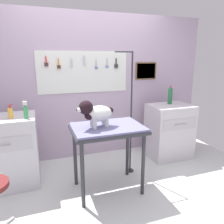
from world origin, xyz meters
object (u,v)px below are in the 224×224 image
(dog, at_px, (95,113))
(soda_bottle, at_px, (170,96))
(grooming_table, at_px, (108,134))
(grooming_arm, at_px, (130,119))
(cabinet_right, at_px, (169,131))
(spray_bottle_short, at_px, (10,113))
(counter_left, at_px, (5,152))

(dog, relative_size, soda_bottle, 1.52)
(grooming_table, bearing_deg, grooming_arm, 35.95)
(dog, bearing_deg, cabinet_right, 22.05)
(cabinet_right, bearing_deg, spray_bottle_short, -177.18)
(spray_bottle_short, bearing_deg, grooming_table, -23.26)
(counter_left, bearing_deg, soda_bottle, 2.75)
(grooming_table, bearing_deg, spray_bottle_short, 156.74)
(grooming_arm, xyz_separation_m, spray_bottle_short, (-1.51, 0.15, 0.18))
(spray_bottle_short, bearing_deg, counter_left, 149.17)
(grooming_table, bearing_deg, counter_left, 155.87)
(dog, distance_m, counter_left, 1.31)
(counter_left, height_order, soda_bottle, soda_bottle)
(grooming_arm, relative_size, spray_bottle_short, 10.00)
(dog, relative_size, counter_left, 0.49)
(grooming_table, bearing_deg, soda_bottle, 27.08)
(grooming_table, distance_m, cabinet_right, 1.42)
(counter_left, bearing_deg, spray_bottle_short, -30.83)
(grooming_table, xyz_separation_m, cabinet_right, (1.26, 0.58, -0.30))
(grooming_table, xyz_separation_m, soda_bottle, (1.29, 0.66, 0.28))
(grooming_table, distance_m, grooming_arm, 0.54)
(cabinet_right, height_order, soda_bottle, soda_bottle)
(dog, xyz_separation_m, soda_bottle, (1.44, 0.65, 0.01))
(grooming_arm, height_order, soda_bottle, grooming_arm)
(counter_left, distance_m, cabinet_right, 2.47)
(grooming_arm, xyz_separation_m, dog, (-0.58, -0.31, 0.21))
(soda_bottle, bearing_deg, grooming_arm, -158.05)
(soda_bottle, bearing_deg, counter_left, -177.25)
(grooming_arm, xyz_separation_m, cabinet_right, (0.83, 0.26, -0.36))
(grooming_table, distance_m, spray_bottle_short, 1.20)
(counter_left, bearing_deg, dog, -26.75)
(counter_left, xyz_separation_m, cabinet_right, (2.47, 0.04, -0.01))
(grooming_table, bearing_deg, dog, 177.32)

